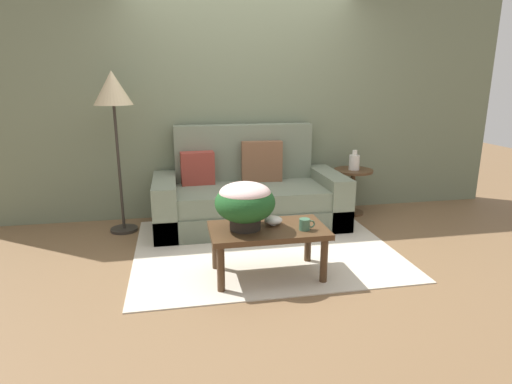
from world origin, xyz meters
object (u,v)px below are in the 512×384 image
(couch, at_px, (248,197))
(coffee_table, at_px, (268,235))
(table_vase, at_px, (354,162))
(snack_bowl, at_px, (273,220))
(side_table, at_px, (353,183))
(coffee_mug, at_px, (305,224))
(potted_plant, at_px, (245,201))
(floor_lamp, at_px, (113,97))

(couch, distance_m, coffee_table, 1.32)
(coffee_table, relative_size, table_vase, 4.02)
(couch, relative_size, snack_bowl, 13.74)
(couch, relative_size, table_vase, 8.77)
(side_table, height_order, coffee_mug, side_table)
(coffee_table, distance_m, table_vase, 2.00)
(side_table, bearing_deg, snack_bowl, -132.94)
(coffee_mug, bearing_deg, couch, 98.27)
(snack_bowl, height_order, table_vase, table_vase)
(side_table, height_order, table_vase, table_vase)
(side_table, xyz_separation_m, snack_bowl, (-1.30, -1.40, 0.08))
(potted_plant, bearing_deg, coffee_mug, -13.88)
(snack_bowl, relative_size, table_vase, 0.64)
(floor_lamp, bearing_deg, potted_plant, -50.73)
(potted_plant, bearing_deg, side_table, 43.22)
(couch, height_order, snack_bowl, couch)
(side_table, xyz_separation_m, floor_lamp, (-2.64, -0.11, 1.03))
(coffee_table, bearing_deg, side_table, 47.00)
(couch, relative_size, side_table, 3.77)
(coffee_table, xyz_separation_m, floor_lamp, (-1.28, 1.35, 1.05))
(potted_plant, distance_m, coffee_mug, 0.51)
(potted_plant, bearing_deg, snack_bowl, 12.22)
(floor_lamp, height_order, coffee_mug, floor_lamp)
(potted_plant, xyz_separation_m, coffee_mug, (0.46, -0.11, -0.18))
(side_table, distance_m, coffee_mug, 1.90)
(coffee_mug, bearing_deg, coffee_table, 158.60)
(coffee_table, distance_m, coffee_mug, 0.32)
(couch, height_order, side_table, couch)
(couch, xyz_separation_m, coffee_mug, (0.21, -1.42, 0.15))
(couch, bearing_deg, potted_plant, -100.96)
(coffee_table, distance_m, potted_plant, 0.34)
(couch, height_order, table_vase, couch)
(snack_bowl, bearing_deg, side_table, 47.06)
(potted_plant, relative_size, snack_bowl, 3.21)
(couch, height_order, coffee_table, couch)
(floor_lamp, bearing_deg, couch, -1.27)
(coffee_table, bearing_deg, table_vase, 46.80)
(side_table, bearing_deg, potted_plant, -136.78)
(potted_plant, distance_m, snack_bowl, 0.31)
(coffee_table, bearing_deg, snack_bowl, 45.75)
(side_table, height_order, snack_bowl, side_table)
(couch, relative_size, floor_lamp, 1.23)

